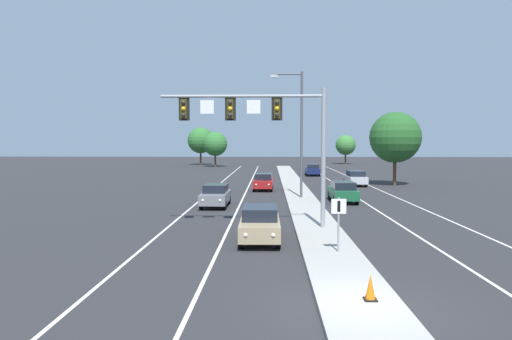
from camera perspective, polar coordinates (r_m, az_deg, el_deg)
The scene contains 20 objects.
ground_plane at distance 13.62m, azimuth 12.80°, elevation -16.27°, with size 260.00×260.00×0.00m, color #28282B.
median_island at distance 31.01m, azimuth 6.38°, elevation -4.89°, with size 2.40×110.00×0.15m, color #9E9B93.
lane_stripe_oncoming_center at distance 37.92m, azimuth -1.60°, elevation -3.45°, with size 0.14×100.00×0.01m, color silver.
lane_stripe_receding_center at distance 38.54m, azimuth 12.52°, elevation -3.42°, with size 0.14×100.00×0.01m, color silver.
edge_stripe_left at distance 38.25m, azimuth -6.55°, elevation -3.41°, with size 0.14×100.00×0.01m, color silver.
edge_stripe_right at distance 39.29m, azimuth 17.26°, elevation -3.36°, with size 0.14×100.00×0.01m, color silver.
overhead_signal_mast at distance 23.84m, azimuth 1.10°, elevation 5.77°, with size 8.55×0.44×7.20m.
median_sign_post at distance 18.92m, azimuth 10.21°, elevation -5.69°, with size 0.60×0.10×2.20m.
street_lamp_median at distance 36.89m, azimuth 5.33°, elevation 5.35°, with size 2.58×0.28×10.00m.
car_oncoming_tan at distance 21.44m, azimuth 0.48°, elevation -6.63°, with size 1.86×4.49×1.58m.
car_oncoming_grey at distance 32.79m, azimuth -5.03°, elevation -3.12°, with size 1.85×4.48×1.58m.
car_oncoming_red at distance 43.86m, azimuth 0.93°, elevation -1.43°, with size 1.92×4.51×1.58m.
car_receding_green at distance 35.73m, azimuth 10.72°, elevation -2.62°, with size 1.83×4.47×1.58m.
car_receding_silver at distance 49.36m, azimuth 12.22°, elevation -0.96°, with size 1.86×4.49×1.58m.
car_receding_navy at distance 63.22m, azimuth 7.01°, elevation 0.05°, with size 1.88×4.49×1.58m.
traffic_cone_median_nose at distance 13.67m, azimuth 14.01°, elevation -13.97°, with size 0.36×0.36×0.74m.
tree_far_right_a at distance 50.65m, azimuth 16.89°, elevation 3.88°, with size 5.36×5.36×7.75m.
tree_far_left_a at distance 85.28m, azimuth -5.08°, elevation 3.24°, with size 4.48×4.48×6.48m.
tree_far_right_c at distance 97.49m, azimuth 11.05°, elevation 3.05°, with size 4.18×4.18×6.05m.
tree_far_left_c at distance 92.70m, azimuth -6.89°, elevation 3.67°, with size 5.20×5.20×7.52m.
Camera 1 is at (-2.53, -12.58, 4.59)m, focal length 32.24 mm.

